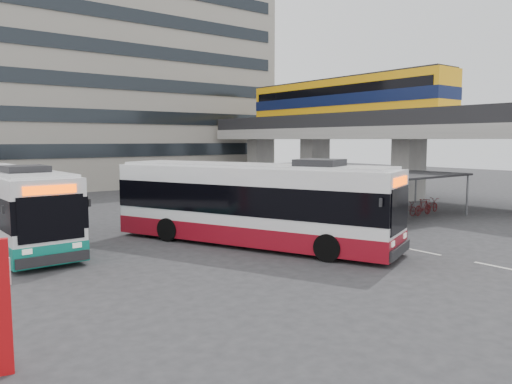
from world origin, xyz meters
TOP-DOWN VIEW (x-y plane):
  - ground at (0.00, 0.00)m, footprint 120.00×120.00m
  - viaduct at (17.00, 13.48)m, footprint 8.00×32.00m
  - bike_shelter at (8.50, 3.00)m, footprint 10.00×4.00m
  - office_block at (6.00, 36.00)m, footprint 30.00×15.00m
  - road_markings at (2.50, -3.00)m, footprint 0.15×7.60m
  - bus_main at (-2.13, 2.48)m, footprint 7.42×12.86m
  - bus_teal at (-10.39, 9.17)m, footprint 2.86×12.07m
  - pedestrian at (-1.54, 3.26)m, footprint 0.64×0.77m

SIDE VIEW (x-z plane):
  - ground at x=0.00m, z-range 0.00..0.00m
  - road_markings at x=2.50m, z-range 0.00..0.01m
  - pedestrian at x=-1.54m, z-range 0.00..1.79m
  - bike_shelter at x=8.50m, z-range 0.09..2.63m
  - bus_teal at x=-10.39m, z-range -0.13..3.42m
  - bus_main at x=-2.13m, z-range -0.13..3.64m
  - viaduct at x=17.00m, z-range 1.39..11.07m
  - office_block at x=6.00m, z-range 0.00..25.00m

